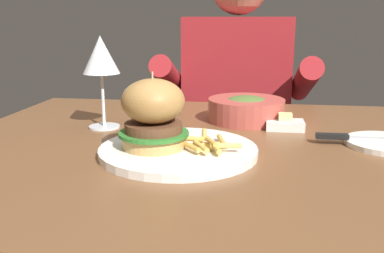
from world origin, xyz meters
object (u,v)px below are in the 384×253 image
at_px(burger_sandwich, 153,114).
at_px(table_knife, 360,138).
at_px(soup_bowl, 246,109).
at_px(butter_dish, 285,124).
at_px(diner_person, 235,137).
at_px(wine_glass, 101,58).
at_px(main_plate, 178,151).

height_order(burger_sandwich, table_knife, burger_sandwich).
xyz_separation_m(burger_sandwich, soup_bowl, (0.15, 0.28, -0.05)).
height_order(butter_dish, soup_bowl, soup_bowl).
relative_size(soup_bowl, diner_person, 0.15).
height_order(burger_sandwich, butter_dish, burger_sandwich).
distance_m(burger_sandwich, butter_dish, 0.33).
xyz_separation_m(wine_glass, soup_bowl, (0.31, 0.11, -0.12)).
bearing_deg(butter_dish, wine_glass, -174.47).
bearing_deg(diner_person, soup_bowl, -85.32).
bearing_deg(table_knife, soup_bowl, 142.16).
relative_size(butter_dish, diner_person, 0.07).
height_order(main_plate, table_knife, table_knife).
bearing_deg(wine_glass, main_plate, -40.87).
height_order(main_plate, burger_sandwich, burger_sandwich).
bearing_deg(diner_person, main_plate, -95.29).
xyz_separation_m(butter_dish, soup_bowl, (-0.08, 0.07, 0.02)).
height_order(table_knife, soup_bowl, soup_bowl).
height_order(main_plate, soup_bowl, soup_bowl).
distance_m(butter_dish, diner_person, 0.61).
height_order(burger_sandwich, diner_person, diner_person).
bearing_deg(wine_glass, burger_sandwich, -49.12).
height_order(burger_sandwich, soup_bowl, burger_sandwich).
xyz_separation_m(table_knife, butter_dish, (-0.13, 0.10, -0.00)).
xyz_separation_m(table_knife, soup_bowl, (-0.22, 0.17, 0.02)).
xyz_separation_m(burger_sandwich, diner_person, (0.11, 0.78, -0.25)).
relative_size(main_plate, diner_person, 0.24).
bearing_deg(soup_bowl, main_plate, -112.36).
relative_size(wine_glass, soup_bowl, 1.12).
bearing_deg(butter_dish, soup_bowl, 141.14).
xyz_separation_m(burger_sandwich, butter_dish, (0.24, 0.21, -0.06)).
bearing_deg(burger_sandwich, table_knife, 17.12).
bearing_deg(diner_person, wine_glass, -113.65).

